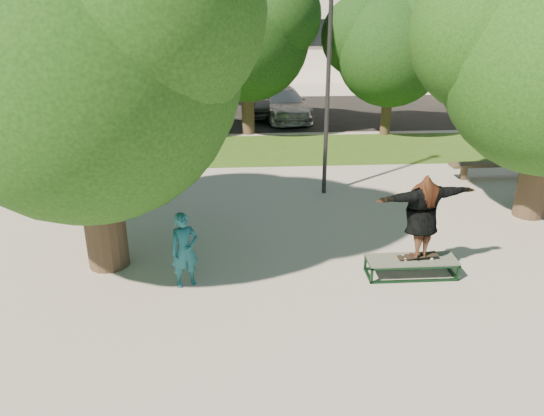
{
  "coord_description": "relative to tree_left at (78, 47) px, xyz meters",
  "views": [
    {
      "loc": [
        -1.41,
        -9.15,
        5.37
      ],
      "look_at": [
        -0.78,
        0.6,
        1.36
      ],
      "focal_mm": 35.0,
      "sensor_mm": 36.0,
      "label": 1
    }
  ],
  "objects": [
    {
      "name": "grass_strip",
      "position": [
        5.29,
        8.41,
        -4.41
      ],
      "size": [
        30.0,
        4.0,
        0.02
      ],
      "primitive_type": "cube",
      "color": "#254714",
      "rests_on": "ground"
    },
    {
      "name": "car_silver_b",
      "position": [
        4.92,
        13.64,
        -3.75
      ],
      "size": [
        2.51,
        4.84,
        1.34
      ],
      "primitive_type": "imported",
      "rotation": [
        0.0,
        0.0,
        0.14
      ],
      "color": "#B1B2B6",
      "rests_on": "asphalt_strip"
    },
    {
      "name": "car_silver_a",
      "position": [
        -1.92,
        14.34,
        -3.77
      ],
      "size": [
        1.82,
        3.95,
        1.31
      ],
      "primitive_type": "imported",
      "rotation": [
        0.0,
        0.0,
        0.07
      ],
      "color": "#ADADB2",
      "rests_on": "asphalt_strip"
    },
    {
      "name": "bg_tree_mid",
      "position": [
        3.22,
        10.98,
        -0.41
      ],
      "size": [
        5.76,
        4.92,
        6.24
      ],
      "color": "#38281E",
      "rests_on": "ground"
    },
    {
      "name": "grind_box",
      "position": [
        6.31,
        -0.97,
        -4.23
      ],
      "size": [
        1.8,
        0.6,
        0.38
      ],
      "color": "black",
      "rests_on": "ground"
    },
    {
      "name": "car_grey",
      "position": [
        4.26,
        15.08,
        -3.66
      ],
      "size": [
        2.83,
        5.64,
        1.53
      ],
      "primitive_type": "imported",
      "rotation": [
        0.0,
        0.0,
        0.05
      ],
      "color": "#55565A",
      "rests_on": "asphalt_strip"
    },
    {
      "name": "asphalt_strip",
      "position": [
        4.29,
        14.91,
        -4.42
      ],
      "size": [
        40.0,
        8.0,
        0.01
      ],
      "primitive_type": "cube",
      "color": "black",
      "rests_on": "ground"
    },
    {
      "name": "bystander",
      "position": [
        1.79,
        -1.03,
        -3.66
      ],
      "size": [
        0.65,
        0.56,
        1.52
      ],
      "primitive_type": "imported",
      "rotation": [
        0.0,
        0.0,
        0.43
      ],
      "color": "#1A5B65",
      "rests_on": "ground"
    },
    {
      "name": "skater_rig",
      "position": [
        6.42,
        -0.97,
        -3.12
      ],
      "size": [
        2.18,
        1.04,
        1.79
      ],
      "rotation": [
        0.0,
        0.0,
        3.38
      ],
      "color": "white",
      "rests_on": "grind_box"
    },
    {
      "name": "bg_tree_right",
      "position": [
        8.73,
        10.47,
        -0.93
      ],
      "size": [
        5.04,
        4.31,
        5.43
      ],
      "color": "#38281E",
      "rests_on": "ground"
    },
    {
      "name": "car_dark",
      "position": [
        -0.71,
        13.5,
        -3.7
      ],
      "size": [
        2.07,
        4.55,
        1.45
      ],
      "primitive_type": "imported",
      "rotation": [
        0.0,
        0.0,
        -0.13
      ],
      "color": "black",
      "rests_on": "asphalt_strip"
    },
    {
      "name": "bench",
      "position": [
        10.96,
        4.83,
        -4.0
      ],
      "size": [
        3.3,
        0.57,
        0.5
      ],
      "rotation": [
        0.0,
        0.0,
        0.04
      ],
      "color": "#473D2B",
      "rests_on": "ground"
    },
    {
      "name": "lamppost",
      "position": [
        5.29,
        3.91,
        -1.27
      ],
      "size": [
        0.25,
        0.15,
        6.11
      ],
      "color": "#2D2D30",
      "rests_on": "ground"
    },
    {
      "name": "tree_left",
      "position": [
        0.0,
        0.0,
        0.0
      ],
      "size": [
        6.96,
        5.95,
        7.12
      ],
      "color": "#38281E",
      "rests_on": "ground"
    },
    {
      "name": "ground",
      "position": [
        4.29,
        -1.09,
        -4.42
      ],
      "size": [
        120.0,
        120.0,
        0.0
      ],
      "primitive_type": "plane",
      "color": "#A8A49B",
      "rests_on": "ground"
    },
    {
      "name": "bg_tree_left",
      "position": [
        -2.28,
        9.98,
        -0.69
      ],
      "size": [
        5.28,
        4.51,
        5.77
      ],
      "color": "#38281E",
      "rests_on": "ground"
    }
  ]
}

